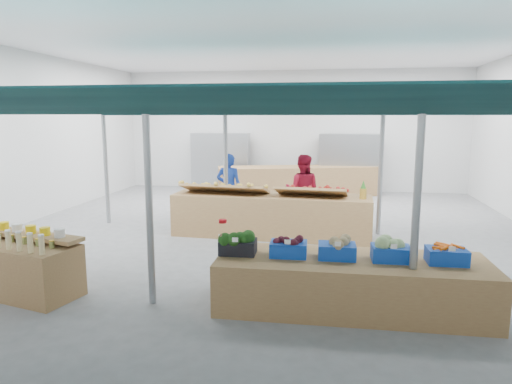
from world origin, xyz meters
TOP-DOWN VIEW (x-y plane):
  - floor at (0.00, 0.00)m, footprint 13.00×13.00m
  - hall at (0.00, 1.44)m, footprint 13.00×13.00m
  - pole_grid at (0.75, -1.75)m, footprint 10.00×4.60m
  - awnings at (0.75, -1.75)m, footprint 9.50×7.08m
  - back_shelving_left at (-2.50, 6.00)m, footprint 2.00×0.50m
  - back_shelving_right at (2.00, 6.00)m, footprint 2.00×0.50m
  - bottle_shelf at (-2.99, -3.99)m, footprint 1.86×1.39m
  - veg_counter at (1.75, -3.73)m, footprint 3.65×1.27m
  - fruit_counter at (0.16, -0.09)m, footprint 4.33×1.19m
  - far_counter at (0.35, 5.31)m, footprint 5.43×2.52m
  - vendor_left at (-1.04, 1.01)m, footprint 0.64×0.43m
  - vendor_right at (0.76, 1.01)m, footprint 0.86×0.68m
  - crate_broccoli at (0.19, -3.75)m, footprint 0.51×0.41m
  - crate_beets at (0.89, -3.74)m, footprint 0.51×0.41m
  - crate_celeriac at (1.55, -3.73)m, footprint 0.51×0.41m
  - crate_cabbage at (2.26, -3.72)m, footprint 0.51×0.41m
  - crate_carrots at (2.96, -3.71)m, footprint 0.51×0.41m
  - sparrow at (0.03, -3.88)m, footprint 0.12×0.09m
  - pole_ribbon at (-0.10, -3.49)m, footprint 0.12×0.12m
  - apple_heap_yellow at (-0.87, -0.15)m, footprint 1.95×0.85m
  - apple_heap_red at (1.02, -0.23)m, footprint 1.55×0.81m
  - pineapple at (2.09, -0.27)m, footprint 0.14×0.14m

SIDE VIEW (x-z plane):
  - floor at x=0.00m, z-range 0.00..0.00m
  - veg_counter at x=1.75m, z-range 0.00..0.71m
  - bottle_shelf at x=-2.99m, z-range -0.10..0.95m
  - fruit_counter at x=0.16m, z-range 0.00..0.92m
  - far_counter at x=0.35m, z-range 0.00..0.96m
  - crate_carrots at x=2.96m, z-range 0.67..0.96m
  - crate_beets at x=0.89m, z-range 0.69..0.98m
  - crate_celeriac at x=1.55m, z-range 0.69..1.01m
  - vendor_left at x=-1.04m, z-range 0.00..1.72m
  - vendor_right at x=0.76m, z-range 0.00..1.72m
  - crate_broccoli at x=0.19m, z-range 0.69..1.04m
  - crate_cabbage at x=2.26m, z-range 0.69..1.04m
  - sparrow at x=0.03m, z-range 0.90..1.01m
  - back_shelving_left at x=-2.50m, z-range 0.00..2.00m
  - back_shelving_right at x=2.00m, z-range 0.00..2.00m
  - pole_ribbon at x=-0.10m, z-range 0.94..1.22m
  - apple_heap_yellow at x=-0.87m, z-range 0.95..1.22m
  - apple_heap_red at x=1.02m, z-range 0.95..1.22m
  - pineapple at x=2.09m, z-range 0.91..1.30m
  - pole_grid at x=0.75m, z-range 0.31..3.31m
  - hall at x=0.00m, z-range -3.85..9.15m
  - awnings at x=0.75m, z-range 2.63..2.93m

